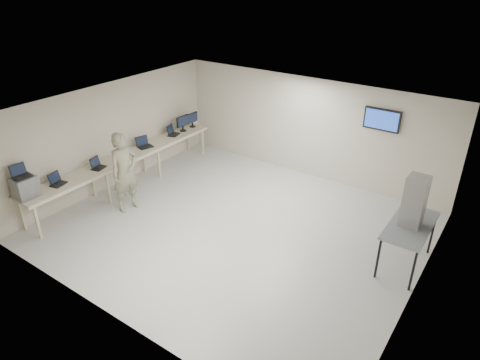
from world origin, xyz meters
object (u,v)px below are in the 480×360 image
Objects in this scene: workbench at (126,158)px; soldier at (125,172)px; equipment_box at (25,187)px; side_table at (410,227)px.

soldier is (0.92, -0.82, 0.17)m from workbench.
equipment_box is 0.24× the size of soldier.
soldier is at bearing -165.18° from side_table.
soldier reaches higher than workbench.
equipment_box is (-0.06, -2.75, 0.31)m from workbench.
side_table is (7.19, 0.84, 0.07)m from workbench.
side_table is (6.27, 1.66, -0.10)m from soldier.
equipment_box is at bearing 159.81° from soldier.
workbench is 2.77m from equipment_box.
side_table is at bearing -68.53° from soldier.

